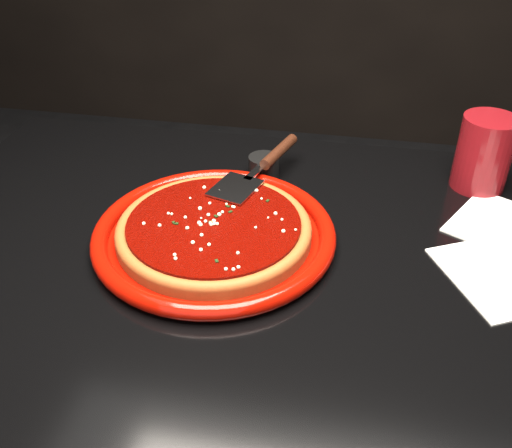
# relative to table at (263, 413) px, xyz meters

# --- Properties ---
(table) EXTENTS (1.20, 0.80, 0.75)m
(table) POSITION_rel_table_xyz_m (0.00, 0.00, 0.00)
(table) COLOR black
(table) RESTS_ON floor
(plate) EXTENTS (0.39, 0.39, 0.03)m
(plate) POSITION_rel_table_xyz_m (-0.08, 0.02, 0.39)
(plate) COLOR #820802
(plate) RESTS_ON table
(pizza_crust) EXTENTS (0.31, 0.31, 0.02)m
(pizza_crust) POSITION_rel_table_xyz_m (-0.08, 0.02, 0.39)
(pizza_crust) COLOR brown
(pizza_crust) RESTS_ON plate
(pizza_crust_rim) EXTENTS (0.31, 0.31, 0.02)m
(pizza_crust_rim) POSITION_rel_table_xyz_m (-0.08, 0.02, 0.40)
(pizza_crust_rim) COLOR brown
(pizza_crust_rim) RESTS_ON plate
(pizza_sauce) EXTENTS (0.28, 0.28, 0.01)m
(pizza_sauce) POSITION_rel_table_xyz_m (-0.08, 0.02, 0.41)
(pizza_sauce) COLOR #620400
(pizza_sauce) RESTS_ON plate
(parmesan_dusting) EXTENTS (0.26, 0.26, 0.01)m
(parmesan_dusting) POSITION_rel_table_xyz_m (-0.08, 0.02, 0.41)
(parmesan_dusting) COLOR beige
(parmesan_dusting) RESTS_ON plate
(basil_flecks) EXTENTS (0.24, 0.24, 0.00)m
(basil_flecks) POSITION_rel_table_xyz_m (-0.08, 0.02, 0.41)
(basil_flecks) COLOR black
(basil_flecks) RESTS_ON plate
(pizza_server) EXTENTS (0.16, 0.30, 0.02)m
(pizza_server) POSITION_rel_table_xyz_m (-0.04, 0.19, 0.42)
(pizza_server) COLOR silver
(pizza_server) RESTS_ON plate
(cup) EXTENTS (0.12, 0.12, 0.13)m
(cup) POSITION_rel_table_xyz_m (0.34, 0.27, 0.44)
(cup) COLOR maroon
(cup) RESTS_ON table
(napkin_a) EXTENTS (0.23, 0.23, 0.00)m
(napkin_a) POSITION_rel_table_xyz_m (0.35, 0.02, 0.38)
(napkin_a) COLOR silver
(napkin_a) RESTS_ON table
(napkin_b) EXTENTS (0.21, 0.21, 0.00)m
(napkin_b) POSITION_rel_table_xyz_m (0.37, 0.15, 0.38)
(napkin_b) COLOR silver
(napkin_b) RESTS_ON table
(ramekin) EXTENTS (0.06, 0.06, 0.04)m
(ramekin) POSITION_rel_table_xyz_m (-0.04, 0.23, 0.40)
(ramekin) COLOR black
(ramekin) RESTS_ON table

